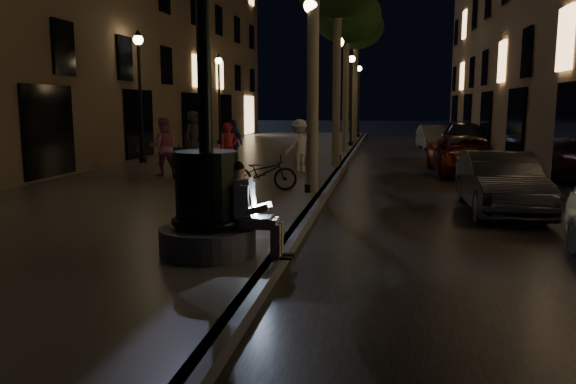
% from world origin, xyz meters
% --- Properties ---
extents(ground, '(120.00, 120.00, 0.00)m').
position_xyz_m(ground, '(0.00, 15.00, 0.00)').
color(ground, black).
rests_on(ground, ground).
extents(cobble_lane, '(6.00, 45.00, 0.02)m').
position_xyz_m(cobble_lane, '(3.00, 15.00, 0.01)').
color(cobble_lane, black).
rests_on(cobble_lane, ground).
extents(promenade, '(8.00, 45.00, 0.20)m').
position_xyz_m(promenade, '(-4.00, 15.00, 0.10)').
color(promenade, slate).
rests_on(promenade, ground).
extents(curb_strip, '(0.25, 45.00, 0.20)m').
position_xyz_m(curb_strip, '(0.00, 15.00, 0.10)').
color(curb_strip, '#59595B').
rests_on(curb_strip, ground).
extents(fountain_lamppost, '(1.40, 1.40, 5.21)m').
position_xyz_m(fountain_lamppost, '(-1.00, 2.00, 1.21)').
color(fountain_lamppost, '#59595B').
rests_on(fountain_lamppost, promenade).
extents(seated_man_laptop, '(1.00, 0.34, 1.37)m').
position_xyz_m(seated_man_laptop, '(-0.39, 2.00, 0.92)').
color(seated_man_laptop, tan).
rests_on(seated_man_laptop, promenade).
extents(tree_third, '(3.00, 3.00, 7.20)m').
position_xyz_m(tree_third, '(-0.30, 20.00, 6.14)').
color(tree_third, '#6B604C').
rests_on(tree_third, promenade).
extents(tree_far, '(3.00, 3.00, 7.50)m').
position_xyz_m(tree_far, '(-0.22, 26.00, 6.43)').
color(tree_far, '#6B604C').
rests_on(tree_far, promenade).
extents(lamp_curb_a, '(0.36, 0.36, 4.81)m').
position_xyz_m(lamp_curb_a, '(-0.30, 8.00, 3.24)').
color(lamp_curb_a, black).
rests_on(lamp_curb_a, promenade).
extents(lamp_curb_b, '(0.36, 0.36, 4.81)m').
position_xyz_m(lamp_curb_b, '(-0.30, 16.00, 3.24)').
color(lamp_curb_b, black).
rests_on(lamp_curb_b, promenade).
extents(lamp_curb_c, '(0.36, 0.36, 4.81)m').
position_xyz_m(lamp_curb_c, '(-0.30, 24.00, 3.24)').
color(lamp_curb_c, black).
rests_on(lamp_curb_c, promenade).
extents(lamp_curb_d, '(0.36, 0.36, 4.81)m').
position_xyz_m(lamp_curb_d, '(-0.30, 32.00, 3.24)').
color(lamp_curb_d, black).
rests_on(lamp_curb_d, promenade).
extents(lamp_left_b, '(0.36, 0.36, 4.81)m').
position_xyz_m(lamp_left_b, '(-7.40, 14.00, 3.24)').
color(lamp_left_b, black).
rests_on(lamp_left_b, promenade).
extents(lamp_left_c, '(0.36, 0.36, 4.81)m').
position_xyz_m(lamp_left_c, '(-7.40, 24.00, 3.24)').
color(lamp_left_c, black).
rests_on(lamp_left_c, promenade).
extents(stroller, '(0.70, 1.01, 1.04)m').
position_xyz_m(stroller, '(-4.37, 9.82, 0.72)').
color(stroller, black).
rests_on(stroller, promenade).
extents(car_second, '(1.46, 4.02, 1.32)m').
position_xyz_m(car_second, '(4.00, 7.11, 0.66)').
color(car_second, black).
rests_on(car_second, ground).
extents(car_third, '(2.41, 4.73, 1.28)m').
position_xyz_m(car_third, '(4.21, 13.92, 0.64)').
color(car_third, maroon).
rests_on(car_third, ground).
extents(car_rear, '(2.28, 5.12, 1.46)m').
position_xyz_m(car_rear, '(5.20, 22.19, 0.73)').
color(car_rear, '#29292D').
rests_on(car_rear, ground).
extents(car_fifth, '(1.66, 3.87, 1.24)m').
position_xyz_m(car_fifth, '(4.00, 24.92, 0.62)').
color(car_fifth, gray).
rests_on(car_fifth, ground).
extents(pedestrian_red, '(0.70, 0.63, 1.60)m').
position_xyz_m(pedestrian_red, '(-3.22, 10.96, 1.00)').
color(pedestrian_red, red).
rests_on(pedestrian_red, promenade).
extents(pedestrian_pink, '(1.05, 0.96, 1.74)m').
position_xyz_m(pedestrian_pink, '(-5.10, 10.42, 1.07)').
color(pedestrian_pink, '#CA6B99').
rests_on(pedestrian_pink, promenade).
extents(pedestrian_white, '(1.20, 1.21, 1.67)m').
position_xyz_m(pedestrian_white, '(-1.21, 12.10, 1.04)').
color(pedestrian_white, white).
rests_on(pedestrian_white, promenade).
extents(pedestrian_blue, '(0.98, 0.89, 1.61)m').
position_xyz_m(pedestrian_blue, '(-3.81, 13.67, 1.00)').
color(pedestrian_blue, '#2A429A').
rests_on(pedestrian_blue, promenade).
extents(pedestrian_dark, '(0.85, 1.06, 1.88)m').
position_xyz_m(pedestrian_dark, '(-6.16, 16.14, 1.14)').
color(pedestrian_dark, '#323237').
rests_on(pedestrian_dark, promenade).
extents(bicycle, '(1.80, 0.87, 0.91)m').
position_xyz_m(bicycle, '(-1.52, 8.07, 0.65)').
color(bicycle, black).
rests_on(bicycle, promenade).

